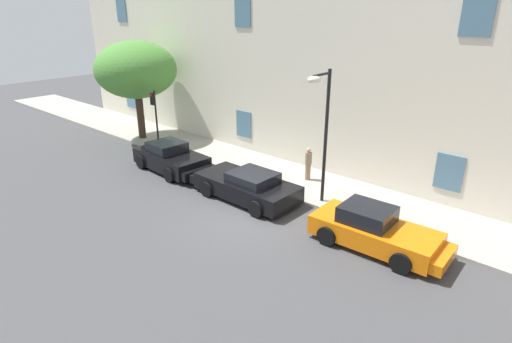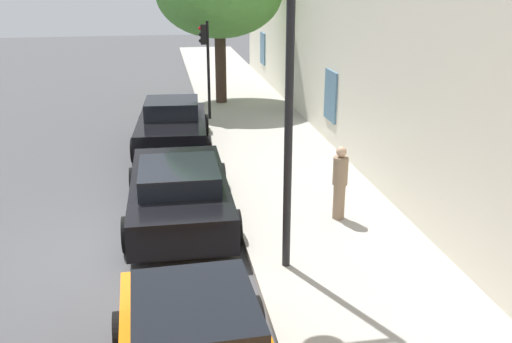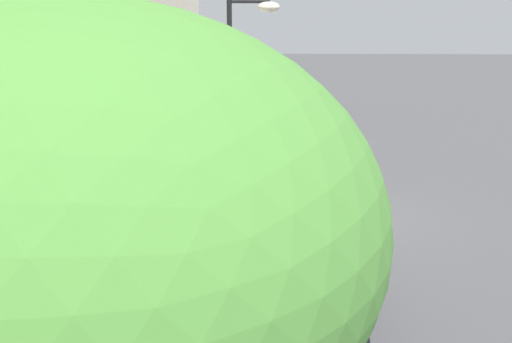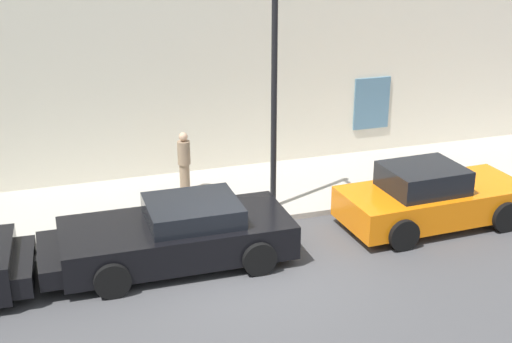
{
  "view_description": "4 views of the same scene",
  "coord_description": "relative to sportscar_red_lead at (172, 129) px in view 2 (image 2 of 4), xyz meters",
  "views": [
    {
      "loc": [
        10.26,
        -11.22,
        7.88
      ],
      "look_at": [
        -0.87,
        1.44,
        1.24
      ],
      "focal_mm": 29.6,
      "sensor_mm": 36.0,
      "label": 1
    },
    {
      "loc": [
        10.31,
        0.85,
        5.07
      ],
      "look_at": [
        0.06,
        2.6,
        1.39
      ],
      "focal_mm": 39.47,
      "sensor_mm": 36.0,
      "label": 2
    },
    {
      "loc": [
        -16.54,
        1.68,
        6.1
      ],
      "look_at": [
        -0.03,
        2.11,
        1.28
      ],
      "focal_mm": 46.51,
      "sensor_mm": 36.0,
      "label": 3
    },
    {
      "loc": [
        -3.64,
        -11.78,
        6.95
      ],
      "look_at": [
        0.87,
        1.94,
        1.47
      ],
      "focal_mm": 49.41,
      "sensor_mm": 36.0,
      "label": 4
    }
  ],
  "objects": [
    {
      "name": "sportscar_yellow_flank",
      "position": [
        4.92,
        0.0,
        -0.03
      ],
      "size": [
        5.11,
        2.31,
        1.31
      ],
      "color": "black",
      "rests_on": "ground"
    },
    {
      "name": "sportscar_red_lead",
      "position": [
        0.0,
        0.0,
        0.0
      ],
      "size": [
        4.6,
        2.43,
        1.44
      ],
      "color": "black",
      "rests_on": "ground"
    },
    {
      "name": "ground_plane",
      "position": [
        6.21,
        -1.11,
        -0.63
      ],
      "size": [
        80.0,
        80.0,
        0.0
      ],
      "primitive_type": "plane",
      "color": "#444447"
    },
    {
      "name": "street_lamp",
      "position": [
        7.83,
        1.33,
        3.33
      ],
      "size": [
        0.44,
        1.42,
        5.52
      ],
      "color": "black",
      "rests_on": "sidewalk"
    },
    {
      "name": "sidewalk",
      "position": [
        6.21,
        2.96,
        -0.56
      ],
      "size": [
        60.0,
        3.59,
        0.14
      ],
      "primitive_type": "cube",
      "color": "#A8A399",
      "rests_on": "ground"
    },
    {
      "name": "pedestrian_admiring",
      "position": [
        6.02,
        3.3,
        0.33
      ],
      "size": [
        0.33,
        0.33,
        1.59
      ],
      "color": "#8C7259",
      "rests_on": "sidewalk"
    },
    {
      "name": "traffic_light",
      "position": [
        -3.1,
        1.33,
        1.83
      ],
      "size": [
        0.22,
        0.36,
        3.39
      ],
      "color": "black",
      "rests_on": "sidewalk"
    }
  ]
}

